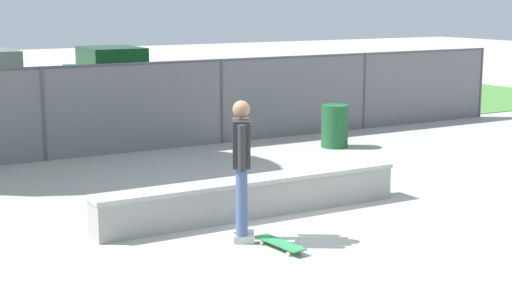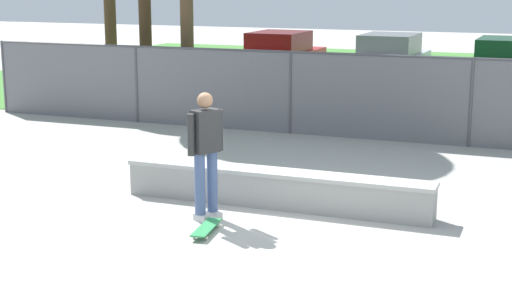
% 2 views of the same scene
% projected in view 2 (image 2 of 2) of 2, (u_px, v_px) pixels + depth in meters
% --- Properties ---
extents(ground_plane, '(80.00, 80.00, 0.00)m').
position_uv_depth(ground_plane, '(287.00, 219.00, 10.94)').
color(ground_plane, '#ADAAA3').
extents(grass_strip, '(31.11, 20.00, 0.02)m').
position_uv_depth(grass_strip, '(442.00, 80.00, 25.66)').
color(grass_strip, '#478438').
rests_on(grass_strip, ground).
extents(concrete_ledge, '(4.75, 0.50, 0.55)m').
position_uv_depth(concrete_ledge, '(275.00, 188.00, 11.48)').
color(concrete_ledge, '#999993').
rests_on(concrete_ledge, ground).
extents(skateboarder, '(0.40, 0.54, 1.82)m').
position_uv_depth(skateboarder, '(206.00, 150.00, 10.69)').
color(skateboarder, beige).
rests_on(skateboarder, ground).
extents(skateboard, '(0.29, 0.82, 0.09)m').
position_uv_depth(skateboard, '(207.00, 228.00, 10.31)').
color(skateboard, '#2D8C4C').
rests_on(skateboard, ground).
extents(chainlink_fence, '(19.18, 0.07, 1.82)m').
position_uv_depth(chainlink_fence, '(377.00, 94.00, 16.06)').
color(chainlink_fence, '#4C4C51').
rests_on(chainlink_fence, ground).
extents(car_red, '(2.11, 4.25, 1.66)m').
position_uv_depth(car_red, '(280.00, 57.00, 25.03)').
color(car_red, '#B21E1E').
rests_on(car_red, ground).
extents(car_silver, '(2.11, 4.25, 1.66)m').
position_uv_depth(car_silver, '(390.00, 60.00, 24.04)').
color(car_silver, '#B7BABF').
rests_on(car_silver, ground).
extents(car_green, '(2.11, 4.25, 1.66)m').
position_uv_depth(car_green, '(506.00, 66.00, 22.39)').
color(car_green, '#1E6638').
rests_on(car_green, ground).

